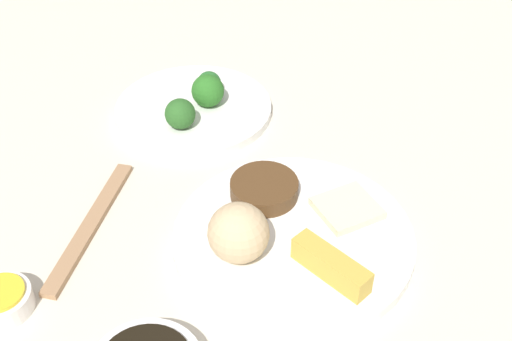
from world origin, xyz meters
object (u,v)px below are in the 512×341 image
object	(u,v)px
broccoli_plate	(194,109)
sauce_ramekin_hot_mustard	(2,301)
chopsticks_pair	(91,225)
main_plate	(295,237)

from	to	relation	value
broccoli_plate	sauce_ramekin_hot_mustard	xyz separation A→B (m)	(-0.37, -0.19, 0.00)
broccoli_plate	chopsticks_pair	xyz separation A→B (m)	(-0.24, -0.13, -0.00)
broccoli_plate	sauce_ramekin_hot_mustard	bearing A→B (deg)	-152.73
chopsticks_pair	broccoli_plate	bearing A→B (deg)	29.13
broccoli_plate	sauce_ramekin_hot_mustard	world-z (taller)	sauce_ramekin_hot_mustard
main_plate	broccoli_plate	bearing A→B (deg)	80.24
sauce_ramekin_hot_mustard	chopsticks_pair	distance (m)	0.14
broccoli_plate	sauce_ramekin_hot_mustard	distance (m)	0.41
broccoli_plate	main_plate	bearing A→B (deg)	-99.76
sauce_ramekin_hot_mustard	chopsticks_pair	world-z (taller)	sauce_ramekin_hot_mustard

